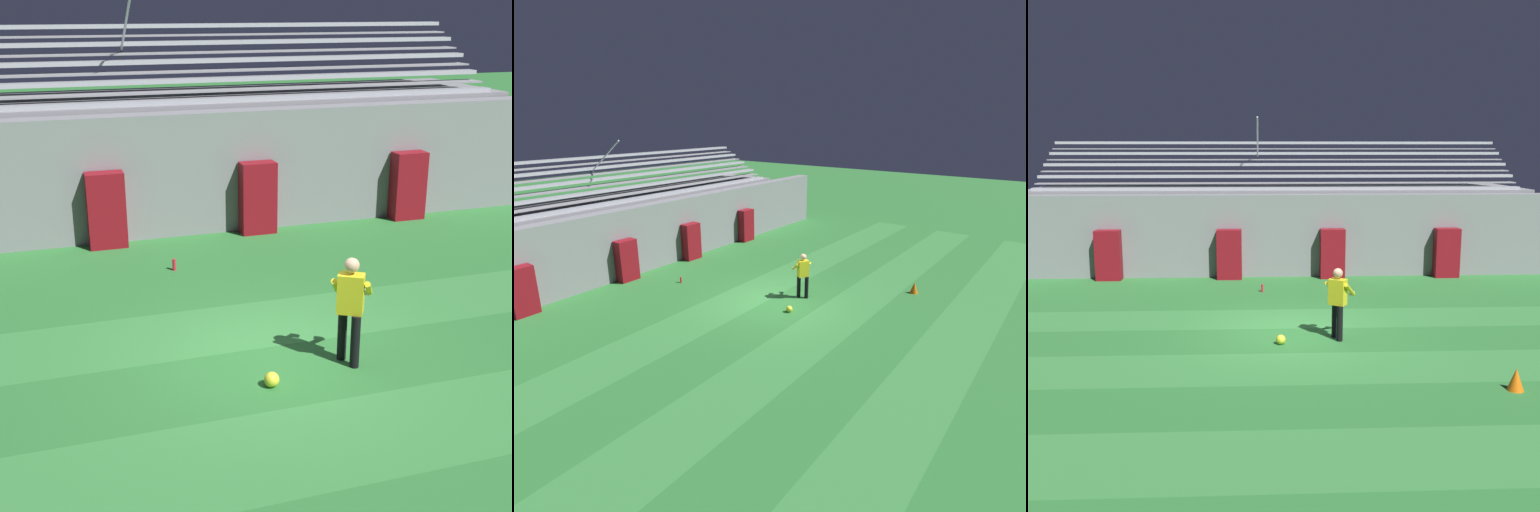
# 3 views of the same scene
# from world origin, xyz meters

# --- Properties ---
(ground_plane) EXTENTS (80.00, 80.00, 0.00)m
(ground_plane) POSITION_xyz_m (0.00, 0.00, 0.00)
(ground_plane) COLOR #2D7533
(turf_stripe_near) EXTENTS (28.00, 1.77, 0.01)m
(turf_stripe_near) POSITION_xyz_m (0.00, -6.00, 0.00)
(turf_stripe_near) COLOR #38843D
(turf_stripe_near) RESTS_ON ground
(turf_stripe_mid) EXTENTS (28.00, 1.77, 0.01)m
(turf_stripe_mid) POSITION_xyz_m (0.00, -2.45, 0.00)
(turf_stripe_mid) COLOR #38843D
(turf_stripe_mid) RESTS_ON ground
(turf_stripe_far) EXTENTS (28.00, 1.77, 0.01)m
(turf_stripe_far) POSITION_xyz_m (0.00, 1.09, 0.00)
(turf_stripe_far) COLOR #38843D
(turf_stripe_far) RESTS_ON ground
(back_wall) EXTENTS (24.00, 0.60, 2.80)m
(back_wall) POSITION_xyz_m (0.00, 6.50, 1.40)
(back_wall) COLOR gray
(back_wall) RESTS_ON ground
(padding_pillar_gate_left) EXTENTS (0.82, 0.44, 1.68)m
(padding_pillar_gate_left) POSITION_xyz_m (-1.74, 5.95, 0.84)
(padding_pillar_gate_left) COLOR maroon
(padding_pillar_gate_left) RESTS_ON ground
(padding_pillar_gate_right) EXTENTS (0.82, 0.44, 1.68)m
(padding_pillar_gate_right) POSITION_xyz_m (1.74, 5.95, 0.84)
(padding_pillar_gate_right) COLOR maroon
(padding_pillar_gate_right) RESTS_ON ground
(padding_pillar_far_left) EXTENTS (0.82, 0.44, 1.68)m
(padding_pillar_far_left) POSITION_xyz_m (-5.75, 5.95, 0.84)
(padding_pillar_far_left) COLOR maroon
(padding_pillar_far_left) RESTS_ON ground
(padding_pillar_far_right) EXTENTS (0.82, 0.44, 1.68)m
(padding_pillar_far_right) POSITION_xyz_m (5.65, 5.95, 0.84)
(padding_pillar_far_right) COLOR maroon
(padding_pillar_far_right) RESTS_ON ground
(bleacher_stand) EXTENTS (18.00, 4.05, 5.43)m
(bleacher_stand) POSITION_xyz_m (-0.00, 8.84, 1.50)
(bleacher_stand) COLOR gray
(bleacher_stand) RESTS_ON ground
(goalkeeper) EXTENTS (0.74, 0.71, 1.67)m
(goalkeeper) POSITION_xyz_m (1.05, -0.61, 0.95)
(goalkeeper) COLOR black
(goalkeeper) RESTS_ON ground
(soccer_ball) EXTENTS (0.22, 0.22, 0.22)m
(soccer_ball) POSITION_xyz_m (-0.27, -0.95, 0.11)
(soccer_ball) COLOR yellow
(soccer_ball) RESTS_ON ground
(traffic_cone) EXTENTS (0.30, 0.30, 0.42)m
(traffic_cone) POSITION_xyz_m (3.91, -3.73, 0.21)
(traffic_cone) COLOR orange
(traffic_cone) RESTS_ON ground
(water_bottle) EXTENTS (0.07, 0.07, 0.24)m
(water_bottle) POSITION_xyz_m (-0.65, 4.04, 0.12)
(water_bottle) COLOR red
(water_bottle) RESTS_ON ground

